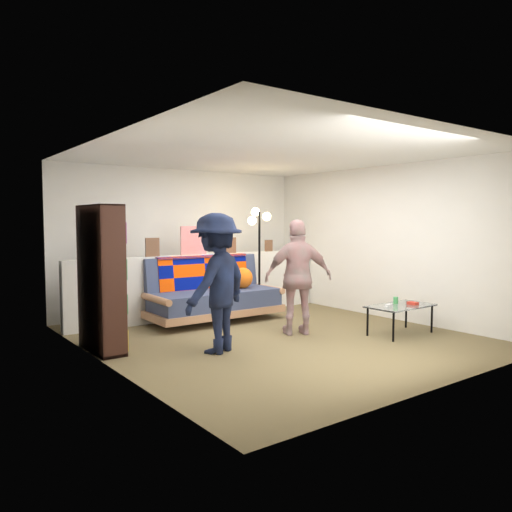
# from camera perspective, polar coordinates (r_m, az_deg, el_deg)

# --- Properties ---
(ground) EXTENTS (5.00, 5.00, 0.00)m
(ground) POSITION_cam_1_polar(r_m,az_deg,el_deg) (6.70, 2.06, -9.19)
(ground) COLOR brown
(ground) RESTS_ON ground
(room_shell) EXTENTS (4.60, 5.05, 2.45)m
(room_shell) POSITION_cam_1_polar(r_m,az_deg,el_deg) (6.90, -0.35, 5.19)
(room_shell) COLOR silver
(room_shell) RESTS_ON ground
(half_wall_ledge) EXTENTS (4.45, 0.15, 1.00)m
(half_wall_ledge) POSITION_cam_1_polar(r_m,az_deg,el_deg) (8.07, -5.94, -3.34)
(half_wall_ledge) COLOR silver
(half_wall_ledge) RESTS_ON ground
(ledge_decor) EXTENTS (2.97, 0.02, 0.45)m
(ledge_decor) POSITION_cam_1_polar(r_m,az_deg,el_deg) (7.89, -7.32, 1.41)
(ledge_decor) COLOR brown
(ledge_decor) RESTS_ON half_wall_ledge
(futon_sofa) EXTENTS (2.07, 1.02, 0.88)m
(futon_sofa) POSITION_cam_1_polar(r_m,az_deg,el_deg) (7.72, -4.96, -4.34)
(futon_sofa) COLOR #AD7954
(futon_sofa) RESTS_ON ground
(bookshelf) EXTENTS (0.29, 0.86, 1.72)m
(bookshelf) POSITION_cam_1_polar(r_m,az_deg,el_deg) (6.12, -17.30, -3.01)
(bookshelf) COLOR black
(bookshelf) RESTS_ON ground
(coffee_table) EXTENTS (0.96, 0.54, 0.49)m
(coffee_table) POSITION_cam_1_polar(r_m,az_deg,el_deg) (7.05, 16.20, -5.63)
(coffee_table) COLOR black
(coffee_table) RESTS_ON ground
(floor_lamp) EXTENTS (0.40, 0.32, 1.75)m
(floor_lamp) POSITION_cam_1_polar(r_m,az_deg,el_deg) (8.25, 0.28, 2.02)
(floor_lamp) COLOR black
(floor_lamp) RESTS_ON ground
(person_left) EXTENTS (1.20, 0.98, 1.62)m
(person_left) POSITION_cam_1_polar(r_m,az_deg,el_deg) (5.81, -4.52, -3.10)
(person_left) COLOR black
(person_left) RESTS_ON ground
(person_right) EXTENTS (0.98, 0.75, 1.55)m
(person_right) POSITION_cam_1_polar(r_m,az_deg,el_deg) (6.73, 4.87, -2.42)
(person_right) COLOR pink
(person_right) RESTS_ON ground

